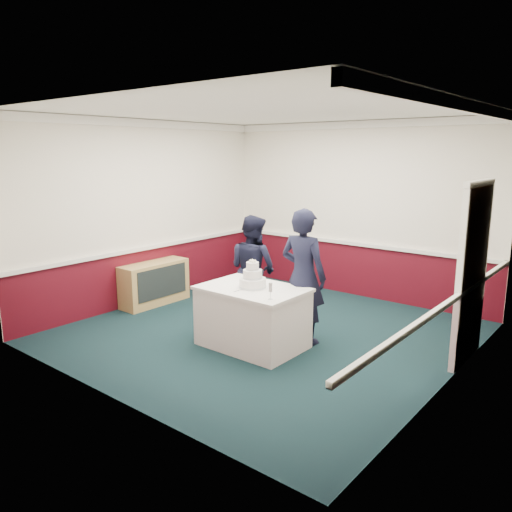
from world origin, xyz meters
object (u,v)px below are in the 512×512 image
Objects in this scene: cake_table at (253,316)px; champagne_flute at (270,288)px; cake_knife at (241,290)px; person_woman at (303,276)px; sideboard at (155,283)px; person_man at (253,269)px; wedding_cake at (253,279)px.

champagne_flute reaches higher than cake_table.
cake_knife reaches higher than cake_table.
cake_knife is at bearing -98.53° from cake_table.
cake_knife is 0.87m from person_woman.
champagne_flute is (2.94, -0.69, 0.58)m from sideboard.
sideboard is at bearing 0.35° from person_woman.
cake_table is 0.83× the size of person_man.
wedding_cake reaches higher than cake_table.
champagne_flute is at bearing 93.96° from person_woman.
person_man is (-0.62, 1.00, 0.00)m from cake_knife.
cake_table is 0.50m from wedding_cake.
cake_table is at bearing -9.60° from sideboard.
cake_table is at bearing 133.18° from person_man.
cake_knife is (2.41, -0.61, 0.44)m from sideboard.
person_man is at bearing 129.14° from wedding_cake.
sideboard is 2.48m from cake_table.
person_man is at bearing -15.73° from person_woman.
champagne_flute is (0.53, -0.08, 0.14)m from cake_knife.
wedding_cake is 0.20× the size of person_woman.
sideboard is 1.89m from person_man.
cake_table is 0.84m from person_woman.
cake_knife is 1.17m from person_man.
person_man is at bearing 131.05° from cake_knife.
cake_knife reaches higher than sideboard.
cake_table is 0.44m from cake_knife.
champagne_flute is 0.13× the size of person_man.
person_man reaches higher than cake_table.
cake_knife is 0.14× the size of person_man.
person_man is (-0.65, 0.80, -0.10)m from wedding_cake.
cake_table is 3.63× the size of wedding_cake.
wedding_cake reaches higher than sideboard.
person_woman is (-0.09, 0.82, -0.03)m from champagne_flute.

